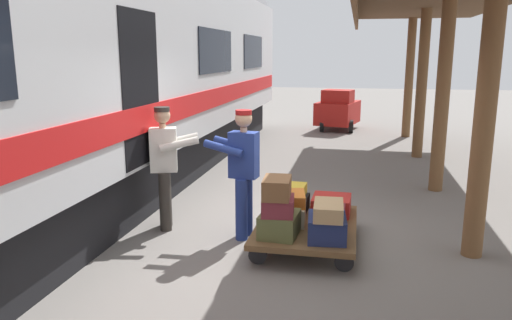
% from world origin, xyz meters
% --- Properties ---
extents(ground_plane, '(60.00, 60.00, 0.00)m').
position_xyz_m(ground_plane, '(0.00, 0.00, 0.00)').
color(ground_plane, slate).
extents(train_car, '(3.02, 20.14, 4.00)m').
position_xyz_m(train_car, '(3.50, -0.00, 2.06)').
color(train_car, silver).
rests_on(train_car, ground_plane).
extents(luggage_cart, '(1.24, 1.76, 0.29)m').
position_xyz_m(luggage_cart, '(-0.21, 0.07, 0.24)').
color(luggage_cart, brown).
rests_on(luggage_cart, ground_plane).
extents(suitcase_maroon_trunk, '(0.39, 0.63, 0.23)m').
position_xyz_m(suitcase_maroon_trunk, '(-0.48, 0.07, 0.40)').
color(suitcase_maroon_trunk, maroon).
rests_on(suitcase_maroon_trunk, luggage_cart).
extents(suitcase_black_hardshell, '(0.49, 0.50, 0.20)m').
position_xyz_m(suitcase_black_hardshell, '(0.07, -0.41, 0.39)').
color(suitcase_black_hardshell, black).
rests_on(suitcase_black_hardshell, luggage_cart).
extents(suitcase_olive_duffel, '(0.46, 0.55, 0.28)m').
position_xyz_m(suitcase_olive_duffel, '(0.07, 0.55, 0.42)').
color(suitcase_olive_duffel, brown).
rests_on(suitcase_olive_duffel, luggage_cart).
extents(suitcase_cream_canvas, '(0.55, 0.55, 0.23)m').
position_xyz_m(suitcase_cream_canvas, '(0.07, 0.07, 0.40)').
color(suitcase_cream_canvas, beige).
rests_on(suitcase_cream_canvas, luggage_cart).
extents(suitcase_red_plastic, '(0.52, 0.53, 0.23)m').
position_xyz_m(suitcase_red_plastic, '(-0.48, -0.41, 0.40)').
color(suitcase_red_plastic, '#AD231E').
rests_on(suitcase_red_plastic, luggage_cart).
extents(suitcase_navy_fabric, '(0.48, 0.56, 0.27)m').
position_xyz_m(suitcase_navy_fabric, '(-0.48, 0.55, 0.42)').
color(suitcase_navy_fabric, navy).
rests_on(suitcase_navy_fabric, luggage_cart).
extents(suitcase_yellow_case, '(0.42, 0.49, 0.14)m').
position_xyz_m(suitcase_yellow_case, '(0.08, -0.44, 0.56)').
color(suitcase_yellow_case, gold).
rests_on(suitcase_yellow_case, suitcase_black_hardshell).
extents(suitcase_burgundy_valise, '(0.40, 0.47, 0.21)m').
position_xyz_m(suitcase_burgundy_valise, '(0.09, 0.59, 0.66)').
color(suitcase_burgundy_valise, maroon).
rests_on(suitcase_burgundy_valise, suitcase_olive_duffel).
extents(suitcase_orange_carryall, '(0.48, 0.53, 0.16)m').
position_xyz_m(suitcase_orange_carryall, '(0.04, 0.05, 0.59)').
color(suitcase_orange_carryall, '#CC6B23').
rests_on(suitcase_orange_carryall, suitcase_cream_canvas).
extents(suitcase_tan_vintage, '(0.35, 0.54, 0.17)m').
position_xyz_m(suitcase_tan_vintage, '(-0.50, 0.59, 0.65)').
color(suitcase_tan_vintage, tan).
rests_on(suitcase_tan_vintage, suitcase_navy_fabric).
extents(suitcase_brown_leather, '(0.34, 0.48, 0.23)m').
position_xyz_m(suitcase_brown_leather, '(0.10, 0.60, 0.88)').
color(suitcase_brown_leather, brown).
rests_on(suitcase_brown_leather, suitcase_burgundy_valise).
extents(porter_in_overalls, '(0.70, 0.48, 1.70)m').
position_xyz_m(porter_in_overalls, '(0.66, -0.04, 0.93)').
color(porter_in_overalls, navy).
rests_on(porter_in_overalls, ground_plane).
extents(porter_by_door, '(0.73, 0.57, 1.70)m').
position_xyz_m(porter_by_door, '(1.77, -0.17, 0.93)').
color(porter_by_door, '#332D28').
rests_on(porter_by_door, ground_plane).
extents(baggage_tug, '(1.45, 1.90, 1.30)m').
position_xyz_m(baggage_tug, '(-0.16, -9.89, 0.63)').
color(baggage_tug, '#B21E19').
rests_on(baggage_tug, ground_plane).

